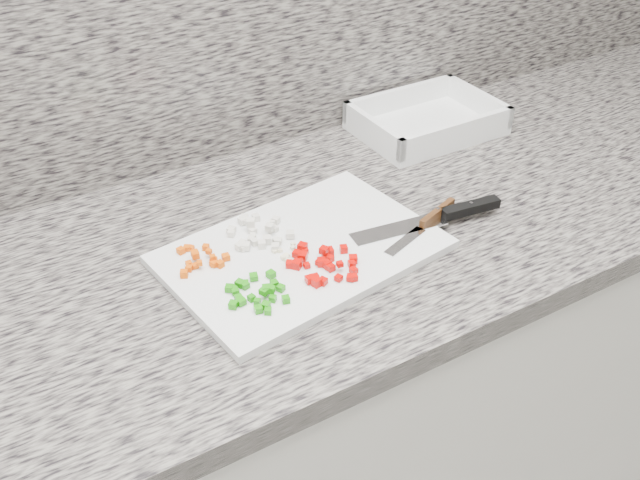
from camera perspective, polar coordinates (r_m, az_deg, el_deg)
The scene contains 12 objects.
cabinet at distance 1.44m, azimuth -4.95°, elevation -16.10°, with size 3.92×0.62×0.86m, color silver.
countertop at distance 1.12m, azimuth -6.11°, elevation -1.70°, with size 3.96×0.64×0.04m, color slate.
backsplash at distance 1.23m, azimuth -13.48°, elevation 17.90°, with size 3.92×0.02×0.60m, color slate.
cutting_board at distance 1.09m, azimuth -1.44°, elevation -0.93°, with size 0.41×0.27×0.01m, color silver.
carrot_pile at distance 1.07m, azimuth -9.46°, elevation -1.50°, with size 0.08×0.08×0.02m.
onion_pile at distance 1.11m, azimuth -5.03°, elevation 0.61°, with size 0.10×0.11×0.02m.
green_pepper_pile at distance 1.00m, azimuth -5.12°, elevation -4.19°, with size 0.09×0.09×0.02m.
red_pepper_pile at distance 1.05m, azimuth 0.10°, elevation -1.84°, with size 0.10×0.11×0.02m.
garlic_pile at distance 1.07m, azimuth -2.41°, elevation -1.15°, with size 0.04×0.04×0.01m.
chef_knife at distance 1.17m, azimuth 10.08°, elevation 1.99°, with size 0.27×0.06×0.02m.
paring_knife at distance 1.15m, azimuth 8.75°, elevation 1.57°, with size 0.17×0.07×0.02m.
tray at distance 1.46m, azimuth 8.52°, elevation 9.31°, with size 0.27×0.20×0.06m.
Camera 1 is at (-0.35, 0.62, 1.56)m, focal length 40.00 mm.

